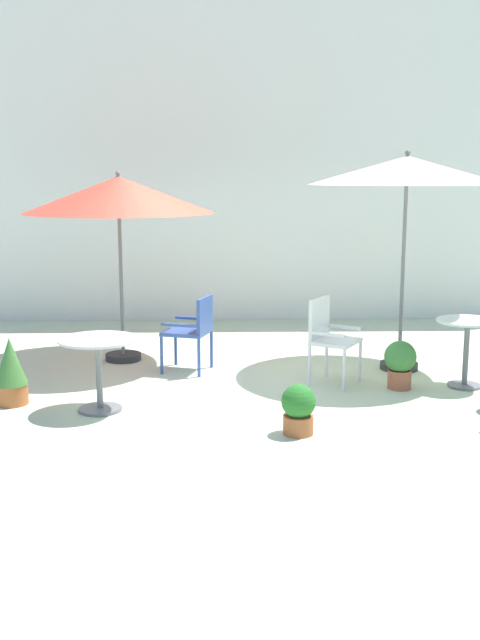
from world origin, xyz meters
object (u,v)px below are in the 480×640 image
object	(u,v)px
potted_plant_7	(400,362)
cafe_table_1	(467,341)
patio_umbrella_0	(407,172)
potted_plant_6	(298,409)
patio_chair_1	(329,334)
patio_chair_0	(193,327)
cafe_table_0	(99,360)
patio_umbrella_1	(119,196)
potted_plant_1	(11,371)

from	to	relation	value
potted_plant_7	cafe_table_1	bearing A→B (deg)	3.37
patio_umbrella_0	potted_plant_6	bearing A→B (deg)	-122.49
potted_plant_6	patio_chair_1	bearing A→B (deg)	73.35
cafe_table_1	patio_chair_0	size ratio (longest dim) A/B	0.84
cafe_table_1	potted_plant_7	xyz separation A→B (m)	(-0.72, -0.04, -0.22)
patio_umbrella_0	cafe_table_0	bearing A→B (deg)	-155.20
potted_plant_6	patio_chair_0	bearing A→B (deg)	114.49
cafe_table_1	potted_plant_6	world-z (taller)	cafe_table_1
cafe_table_1	potted_plant_7	world-z (taller)	cafe_table_1
patio_umbrella_1	cafe_table_0	distance (m)	2.54
patio_umbrella_0	cafe_table_1	world-z (taller)	patio_umbrella_0
patio_umbrella_1	potted_plant_7	size ratio (longest dim) A/B	4.41
patio_umbrella_1	potted_plant_6	size ratio (longest dim) A/B	5.08
patio_chair_0	patio_chair_1	size ratio (longest dim) A/B	0.94
patio_chair_0	potted_plant_6	distance (m)	2.43
cafe_table_0	patio_umbrella_1	bearing A→B (deg)	90.95
cafe_table_0	potted_plant_1	distance (m)	0.96
patio_umbrella_1	patio_chair_1	bearing A→B (deg)	-24.73
patio_umbrella_1	potted_plant_6	bearing A→B (deg)	-55.61
patio_chair_1	cafe_table_0	bearing A→B (deg)	-158.09
potted_plant_6	potted_plant_7	bearing A→B (deg)	48.92
cafe_table_0	potted_plant_1	size ratio (longest dim) A/B	1.12
cafe_table_1	potted_plant_6	xyz separation A→B (m)	(-1.95, -1.45, -0.28)
cafe_table_0	potted_plant_1	world-z (taller)	cafe_table_0
cafe_table_1	patio_chair_1	xyz separation A→B (m)	(-1.45, 0.21, 0.04)
patio_chair_1	patio_chair_0	bearing A→B (deg)	160.43
cafe_table_0	potted_plant_1	xyz separation A→B (m)	(-0.91, 0.24, -0.16)
cafe_table_1	patio_chair_0	bearing A→B (deg)	165.92
cafe_table_1	potted_plant_1	world-z (taller)	cafe_table_1
potted_plant_1	potted_plant_6	xyz separation A→B (m)	(2.76, -0.95, -0.11)
patio_umbrella_1	cafe_table_1	bearing A→B (deg)	-18.80
patio_umbrella_0	potted_plant_6	size ratio (longest dim) A/B	5.58
patio_chair_1	patio_umbrella_0	bearing A→B (deg)	31.60
patio_chair_0	potted_plant_6	world-z (taller)	patio_chair_0
patio_umbrella_0	patio_umbrella_1	world-z (taller)	patio_umbrella_0
potted_plant_6	potted_plant_7	distance (m)	1.87
potted_plant_6	cafe_table_1	bearing A→B (deg)	36.73
cafe_table_1	potted_plant_7	bearing A→B (deg)	-176.63
potted_plant_1	cafe_table_0	bearing A→B (deg)	-14.60
cafe_table_1	potted_plant_1	distance (m)	4.74
cafe_table_1	potted_plant_1	bearing A→B (deg)	-173.94
cafe_table_0	patio_chair_0	size ratio (longest dim) A/B	0.86
patio_umbrella_0	cafe_table_1	size ratio (longest dim) A/B	3.41
patio_chair_1	potted_plant_7	distance (m)	0.82
patio_umbrella_1	cafe_table_1	distance (m)	4.32
patio_chair_1	potted_plant_7	bearing A→B (deg)	-18.78
cafe_table_1	potted_plant_7	size ratio (longest dim) A/B	1.42
patio_umbrella_1	potted_plant_6	xyz separation A→B (m)	(1.89, -2.76, -1.77)
patio_chair_1	potted_plant_6	world-z (taller)	patio_chair_1
patio_chair_0	potted_plant_1	size ratio (longest dim) A/B	1.30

